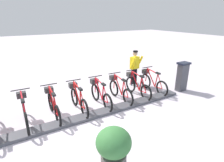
# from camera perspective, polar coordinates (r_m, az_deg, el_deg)

# --- Properties ---
(ground_plane) EXTENTS (60.00, 60.00, 0.00)m
(ground_plane) POSITION_cam_1_polar(r_m,az_deg,el_deg) (6.02, -10.23, -11.98)
(ground_plane) COLOR silver
(dock_rail_base) EXTENTS (0.44, 8.44, 0.10)m
(dock_rail_base) POSITION_cam_1_polar(r_m,az_deg,el_deg) (6.00, -10.26, -11.58)
(dock_rail_base) COLOR #47474C
(dock_rail_base) RESTS_ON ground
(payment_kiosk) EXTENTS (0.36, 0.52, 1.28)m
(payment_kiosk) POSITION_cam_1_polar(r_m,az_deg,el_deg) (8.48, 21.14, 1.43)
(payment_kiosk) COLOR #38383D
(payment_kiosk) RESTS_ON ground
(bike_docked_0) EXTENTS (1.72, 0.54, 1.02)m
(bike_docked_0) POSITION_cam_1_polar(r_m,az_deg,el_deg) (8.08, 12.54, -0.33)
(bike_docked_0) COLOR black
(bike_docked_0) RESTS_ON ground
(bike_docked_1) EXTENTS (1.72, 0.54, 1.02)m
(bike_docked_1) POSITION_cam_1_polar(r_m,az_deg,el_deg) (7.56, 7.79, -1.45)
(bike_docked_1) COLOR black
(bike_docked_1) RESTS_ON ground
(bike_docked_2) EXTENTS (1.72, 0.54, 1.02)m
(bike_docked_2) POSITION_cam_1_polar(r_m,az_deg,el_deg) (7.09, 2.37, -2.72)
(bike_docked_2) COLOR black
(bike_docked_2) RESTS_ON ground
(bike_docked_3) EXTENTS (1.72, 0.54, 1.02)m
(bike_docked_3) POSITION_cam_1_polar(r_m,az_deg,el_deg) (6.71, -3.75, -4.12)
(bike_docked_3) COLOR black
(bike_docked_3) RESTS_ON ground
(bike_docked_4) EXTENTS (1.72, 0.54, 1.02)m
(bike_docked_4) POSITION_cam_1_polar(r_m,az_deg,el_deg) (6.41, -10.56, -5.62)
(bike_docked_4) COLOR black
(bike_docked_4) RESTS_ON ground
(bike_docked_5) EXTENTS (1.72, 0.54, 1.02)m
(bike_docked_5) POSITION_cam_1_polar(r_m,az_deg,el_deg) (6.21, -17.96, -7.14)
(bike_docked_5) COLOR black
(bike_docked_5) RESTS_ON ground
(bike_docked_6) EXTENTS (1.72, 0.54, 1.02)m
(bike_docked_6) POSITION_cam_1_polar(r_m,az_deg,el_deg) (6.13, -25.74, -8.61)
(bike_docked_6) COLOR black
(bike_docked_6) RESTS_ON ground
(worker_near_rack) EXTENTS (0.52, 0.69, 1.66)m
(worker_near_rack) POSITION_cam_1_polar(r_m,az_deg,el_deg) (8.54, 7.12, 4.44)
(worker_near_rack) COLOR white
(worker_near_rack) RESTS_ON ground
(planter_bush) EXTENTS (0.76, 0.76, 0.97)m
(planter_bush) POSITION_cam_1_polar(r_m,az_deg,el_deg) (4.07, 0.51, -19.86)
(planter_bush) COLOR #59544C
(planter_bush) RESTS_ON ground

